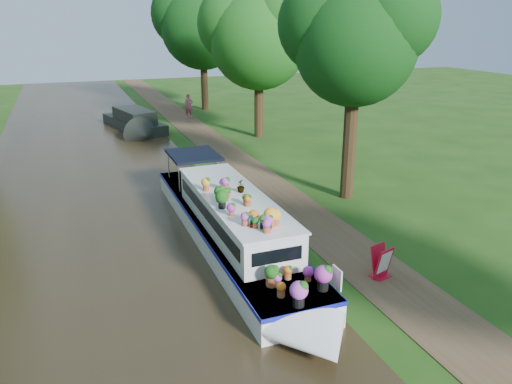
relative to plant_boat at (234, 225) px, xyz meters
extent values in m
plane|color=#1E4411|center=(2.25, 0.15, -0.85)|extent=(100.00, 100.00, 0.00)
cube|color=black|center=(-3.75, 0.15, -0.84)|extent=(10.00, 100.00, 0.02)
cube|color=#503B25|center=(3.45, 0.15, -0.84)|extent=(2.20, 100.00, 0.03)
cube|color=white|center=(0.00, 0.85, -0.46)|extent=(2.20, 12.00, 0.75)
cube|color=#101699|center=(0.00, 0.85, -0.14)|extent=(2.24, 12.04, 0.12)
cube|color=white|center=(0.00, 0.05, 0.44)|extent=(1.80, 7.00, 1.05)
cube|color=white|center=(0.00, 0.05, 1.00)|extent=(1.90, 7.10, 0.06)
cube|color=black|center=(0.91, 0.05, 0.52)|extent=(0.03, 6.40, 0.38)
cube|color=black|center=(-0.91, 0.05, 0.52)|extent=(0.03, 6.40, 0.38)
cube|color=black|center=(0.00, 5.15, 1.07)|extent=(1.90, 2.40, 0.10)
cube|color=white|center=(1.15, -4.55, 0.22)|extent=(0.04, 0.45, 0.55)
imported|color=#154F15|center=(-0.39, -2.60, 1.21)|extent=(0.20, 0.23, 0.37)
imported|color=#154F15|center=(0.31, 0.22, 1.24)|extent=(0.30, 0.30, 0.43)
cylinder|color=black|center=(6.05, 3.15, 1.42)|extent=(0.56, 0.56, 4.55)
sphere|color=#0D3511|center=(6.05, 3.15, 5.38)|extent=(4.80, 4.80, 4.80)
sphere|color=#0D3511|center=(7.01, 2.43, 6.34)|extent=(3.60, 3.60, 3.60)
sphere|color=#0D3511|center=(5.21, 3.99, 6.10)|extent=(3.84, 3.84, 3.84)
cylinder|color=black|center=(6.75, 15.15, 1.07)|extent=(0.56, 0.56, 3.85)
sphere|color=#154F15|center=(6.75, 15.15, 5.10)|extent=(6.00, 6.00, 6.00)
sphere|color=#154F15|center=(7.95, 14.25, 6.30)|extent=(4.50, 4.50, 4.50)
sphere|color=#154F15|center=(5.70, 16.20, 6.00)|extent=(4.80, 4.80, 4.80)
cylinder|color=black|center=(6.25, 26.15, 1.25)|extent=(0.56, 0.56, 4.20)
sphere|color=#0D3511|center=(6.25, 26.15, 5.66)|extent=(6.60, 6.60, 6.60)
sphere|color=#0D3511|center=(7.57, 25.16, 6.98)|extent=(4.95, 4.95, 4.95)
sphere|color=#0D3511|center=(5.09, 27.30, 6.65)|extent=(5.28, 5.28, 5.28)
cube|color=black|center=(-0.38, 20.33, -0.50)|extent=(3.59, 6.95, 0.66)
cube|color=black|center=(-0.38, 19.78, 0.22)|extent=(2.52, 4.16, 0.78)
cube|color=red|center=(3.37, -3.29, -0.81)|extent=(0.64, 0.57, 0.03)
cube|color=red|center=(3.37, -3.41, -0.34)|extent=(0.64, 0.41, 0.95)
cube|color=red|center=(3.37, -3.17, -0.34)|extent=(0.64, 0.41, 0.95)
cube|color=white|center=(3.37, -3.44, -0.29)|extent=(0.49, 0.29, 0.66)
imported|color=pink|center=(4.05, 22.79, 0.09)|extent=(0.78, 0.65, 1.82)
imported|color=#206B22|center=(2.30, 2.90, -0.64)|extent=(0.42, 0.37, 0.43)
camera|label=1|loc=(-4.66, -14.07, 6.30)|focal=35.00mm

